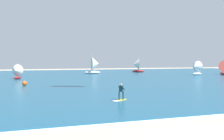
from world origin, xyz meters
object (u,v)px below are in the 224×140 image
Objects in this scene: kitesurfer at (120,94)px; sailboat_far_right at (196,68)px; sailboat_anchored_offshore at (223,67)px; marker_buoy at (24,83)px; sailboat_trailing at (17,72)px; sailboat_mid_left at (136,65)px; sailboat_center_horizon at (95,65)px.

sailboat_far_right is (34.42, 34.28, 1.34)m from kitesurfer.
sailboat_anchored_offshore reaches higher than marker_buoy.
sailboat_mid_left is at bearing 28.98° from sailboat_trailing.
sailboat_center_horizon reaches higher than sailboat_mid_left.
sailboat_mid_left is 1.42× the size of sailboat_trailing.
sailboat_trailing reaches higher than marker_buoy.
kitesurfer is at bearing -73.16° from sailboat_trailing.
sailboat_mid_left reaches higher than sailboat_far_right.
sailboat_mid_left is (26.07, 54.11, 1.63)m from kitesurfer.
sailboat_mid_left reaches higher than sailboat_trailing.
sailboat_trailing is (-36.36, -20.14, -0.66)m from sailboat_mid_left.
sailboat_anchored_offshore is at bearing 15.84° from marker_buoy.
sailboat_far_right reaches higher than kitesurfer.
marker_buoy is at bearing -160.14° from sailboat_far_right.
sailboat_anchored_offshore reaches higher than kitesurfer.
sailboat_center_horizon reaches higher than kitesurfer.
sailboat_far_right reaches higher than marker_buoy.
sailboat_trailing is (-52.38, 0.87, -0.40)m from sailboat_anchored_offshore.
sailboat_far_right is at bearing -67.18° from sailboat_mid_left.
sailboat_anchored_offshore is 7.77m from sailboat_far_right.
kitesurfer is 60.09m from sailboat_mid_left.
kitesurfer is at bearing -135.12° from sailboat_far_right.
sailboat_far_right is 44.71m from sailboat_trailing.
sailboat_trailing is 25.60m from sailboat_center_horizon.
sailboat_center_horizon is at bearing 77.76° from kitesurfer.
sailboat_anchored_offshore is 0.79× the size of sailboat_center_horizon.
kitesurfer reaches higher than marker_buoy.
kitesurfer is 48.59m from sailboat_far_right.
sailboat_mid_left is at bearing 19.02° from sailboat_center_horizon.
kitesurfer is 0.56× the size of sailboat_trailing.
sailboat_center_horizon reaches higher than sailboat_trailing.
sailboat_far_right reaches higher than sailboat_trailing.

